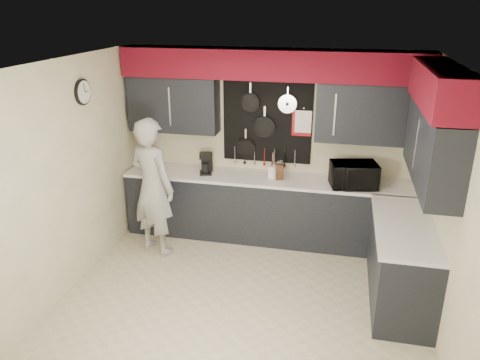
% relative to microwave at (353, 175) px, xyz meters
% --- Properties ---
extents(ground, '(4.00, 4.00, 0.00)m').
position_rel_microwave_xyz_m(ground, '(-1.14, -1.34, -1.08)').
color(ground, beige).
rests_on(ground, ground).
extents(back_wall_assembly, '(4.00, 0.36, 2.60)m').
position_rel_microwave_xyz_m(back_wall_assembly, '(-1.13, 0.26, 0.93)').
color(back_wall_assembly, beige).
rests_on(back_wall_assembly, ground).
extents(right_wall_assembly, '(0.36, 3.50, 2.60)m').
position_rel_microwave_xyz_m(right_wall_assembly, '(0.71, -1.08, 0.86)').
color(right_wall_assembly, beige).
rests_on(right_wall_assembly, ground).
extents(left_wall_assembly, '(0.05, 3.50, 2.60)m').
position_rel_microwave_xyz_m(left_wall_assembly, '(-3.13, -1.32, 0.26)').
color(left_wall_assembly, beige).
rests_on(left_wall_assembly, ground).
extents(base_cabinets, '(3.95, 2.20, 0.92)m').
position_rel_microwave_xyz_m(base_cabinets, '(-0.65, -0.21, -0.62)').
color(base_cabinets, black).
rests_on(base_cabinets, ground).
extents(microwave, '(0.65, 0.51, 0.32)m').
position_rel_microwave_xyz_m(microwave, '(0.00, 0.00, 0.00)').
color(microwave, black).
rests_on(microwave, base_cabinets).
extents(knife_block, '(0.11, 0.11, 0.21)m').
position_rel_microwave_xyz_m(knife_block, '(-0.96, 0.06, -0.05)').
color(knife_block, '#3A1A12').
rests_on(knife_block, base_cabinets).
extents(utensil_crock, '(0.12, 0.12, 0.16)m').
position_rel_microwave_xyz_m(utensil_crock, '(-1.07, 0.13, -0.08)').
color(utensil_crock, white).
rests_on(utensil_crock, base_cabinets).
extents(coffee_maker, '(0.21, 0.23, 0.29)m').
position_rel_microwave_xyz_m(coffee_maker, '(-1.98, 0.08, -0.01)').
color(coffee_maker, black).
rests_on(coffee_maker, base_cabinets).
extents(person, '(0.79, 0.67, 1.83)m').
position_rel_microwave_xyz_m(person, '(-2.51, -0.56, -0.17)').
color(person, '#A3A4A1').
rests_on(person, ground).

